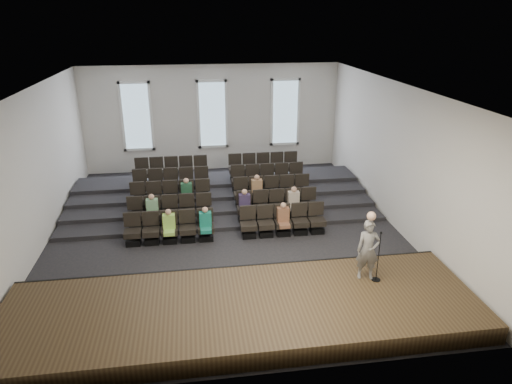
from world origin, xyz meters
TOP-DOWN VIEW (x-y plane):
  - ground at (0.00, 0.00)m, footprint 14.00×14.00m
  - ceiling at (0.00, 0.00)m, footprint 12.00×14.00m
  - wall_back at (0.00, 7.02)m, footprint 12.00×0.04m
  - wall_front at (0.00, -7.02)m, footprint 12.00×0.04m
  - wall_left at (-6.02, 0.00)m, footprint 0.04×14.00m
  - wall_right at (6.02, 0.00)m, footprint 0.04×14.00m
  - stage at (0.00, -5.10)m, footprint 11.80×3.60m
  - stage_lip at (0.00, -3.33)m, footprint 11.80×0.06m
  - risers at (0.00, 3.17)m, footprint 11.80×4.80m
  - seating_rows at (-0.00, 1.54)m, footprint 6.80×4.70m
  - windows at (0.00, 6.95)m, footprint 8.44×0.10m
  - audience at (0.00, 0.32)m, footprint 5.45×2.64m
  - speaker at (3.42, -4.41)m, footprint 0.68×0.52m
  - mic_stand at (3.65, -4.58)m, footprint 0.24×0.24m

SIDE VIEW (x-z plane):
  - ground at x=0.00m, z-range 0.00..0.00m
  - risers at x=0.00m, z-range -0.10..0.50m
  - stage at x=0.00m, z-range 0.00..0.50m
  - stage_lip at x=0.00m, z-range -0.01..0.51m
  - seating_rows at x=0.00m, z-range -0.15..1.52m
  - audience at x=0.00m, z-range 0.26..1.36m
  - mic_stand at x=3.65m, z-range 0.21..1.65m
  - speaker at x=3.42m, z-range 0.50..2.17m
  - wall_back at x=0.00m, z-range 0.00..5.00m
  - wall_front at x=0.00m, z-range 0.00..5.00m
  - wall_left at x=-6.02m, z-range 0.00..5.00m
  - wall_right at x=6.02m, z-range 0.00..5.00m
  - windows at x=0.00m, z-range 1.08..4.32m
  - ceiling at x=0.00m, z-range 5.00..5.02m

